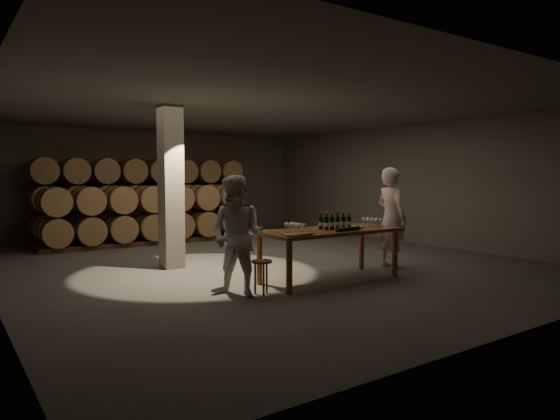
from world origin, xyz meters
TOP-DOWN VIEW (x-y plane):
  - room at (-1.80, 0.20)m, footprint 12.00×12.00m
  - tasting_table at (0.00, -2.50)m, footprint 2.60×1.10m
  - barrel_stack_back at (-0.57, 5.20)m, footprint 6.26×0.95m
  - barrel_stack_front at (-0.96, 3.80)m, footprint 5.48×0.95m
  - bottle_cluster at (0.12, -2.49)m, footprint 0.60×0.23m
  - lying_bottles at (0.08, -2.88)m, footprint 0.59×0.07m
  - glass_cluster_left at (-0.79, -2.55)m, footprint 0.19×0.41m
  - glass_cluster_right at (0.97, -2.55)m, footprint 0.19×0.41m
  - plate at (0.55, -2.52)m, footprint 0.31×0.31m
  - notebook_near at (-0.92, -2.90)m, footprint 0.28×0.23m
  - notebook_corner at (-1.10, -2.87)m, footprint 0.29×0.33m
  - pen at (-0.70, -2.89)m, footprint 0.14×0.01m
  - stool at (-1.53, -2.70)m, footprint 0.32×0.32m
  - person_man at (1.79, -2.26)m, footprint 0.54×0.77m
  - person_woman at (-1.89, -2.58)m, footprint 1.07×1.13m

SIDE VIEW (x-z plane):
  - stool at x=-1.53m, z-range 0.17..0.70m
  - tasting_table at x=0.00m, z-range 0.35..1.25m
  - barrel_stack_front at x=-0.96m, z-range 0.04..1.61m
  - pen at x=-0.70m, z-range 0.90..0.91m
  - plate at x=0.55m, z-range 0.90..0.92m
  - notebook_corner at x=-1.10m, z-range 0.90..0.92m
  - notebook_near at x=-0.92m, z-range 0.90..0.93m
  - person_woman at x=-1.89m, z-range 0.00..1.84m
  - lying_bottles at x=0.08m, z-range 0.90..0.97m
  - person_man at x=1.79m, z-range 0.00..1.99m
  - bottle_cluster at x=0.12m, z-range 0.86..1.16m
  - glass_cluster_right at x=0.97m, z-range 0.93..1.09m
  - glass_cluster_left at x=-0.79m, z-range 0.94..1.10m
  - barrel_stack_back at x=-0.57m, z-range 0.04..2.35m
  - room at x=-1.80m, z-range -4.40..7.60m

